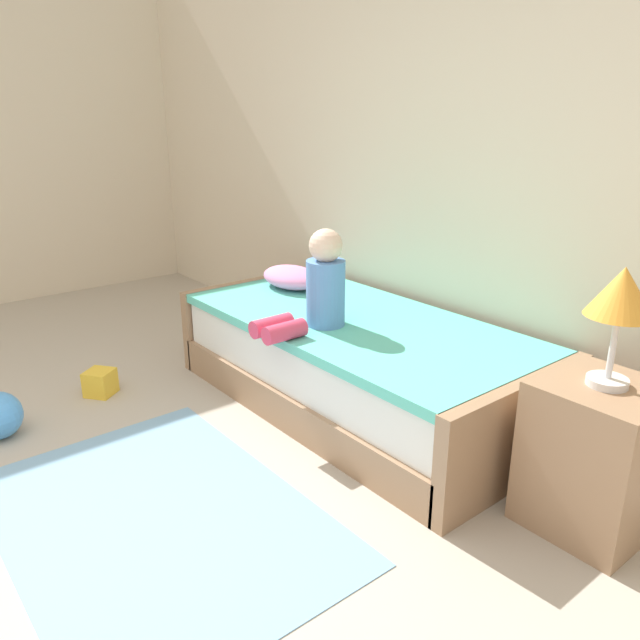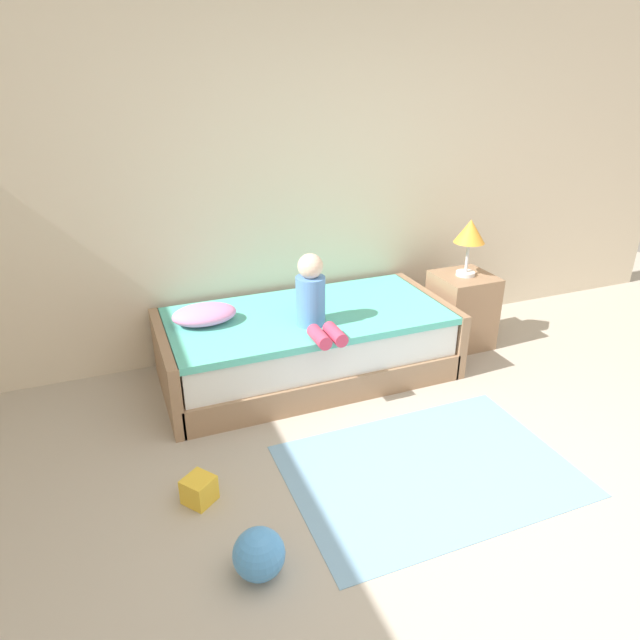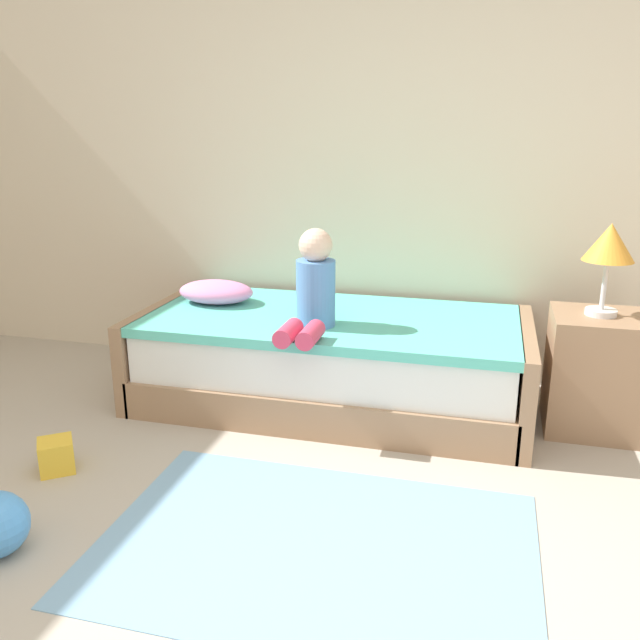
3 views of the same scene
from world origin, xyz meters
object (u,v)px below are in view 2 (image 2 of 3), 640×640
Objects in this scene: bed at (307,344)px; table_lamp at (470,234)px; pillow at (204,314)px; toy_block at (199,490)px; child_figure at (313,299)px; nightstand at (461,310)px; toy_ball at (259,554)px.

table_lamp is at bearing 0.79° from bed.
bed is 4.80× the size of pillow.
toy_block is (-2.36, -1.08, -0.86)m from table_lamp.
child_figure is at bearing -169.93° from table_lamp.
toy_block is (-0.30, -1.16, -0.49)m from pillow.
bed is 14.36× the size of toy_block.
toy_ball is (-2.20, -1.65, -0.18)m from nightstand.
nightstand is 1.33× the size of table_lamp.
table_lamp reaches higher than child_figure.
nightstand is 1.36× the size of pillow.
bed is 4.69× the size of table_lamp.
pillow reaches higher than nightstand.
nightstand is (1.35, 0.02, 0.05)m from bed.
toy_block is (-0.97, -0.83, -0.63)m from child_figure.
nightstand is at bearing -2.26° from pillow.
pillow is at bearing 177.74° from nightstand.
bed is 1.35m from nightstand.
nightstand is at bearing 10.07° from child_figure.
toy_block is at bearing 106.10° from toy_ball.
toy_block is at bearing -155.51° from nightstand.
child_figure reaches higher than toy_block.
table_lamp reaches higher than bed.
table_lamp is 3.06× the size of toy_block.
table_lamp is at bearing 36.91° from toy_ball.
bed is 1.52m from table_lamp.
bed is at bearing 46.29° from toy_block.
bed is at bearing -179.21° from table_lamp.
child_figure reaches higher than nightstand.
nightstand is 2.50× the size of toy_ball.
pillow is (-0.71, 0.10, 0.32)m from bed.
nightstand reaches higher than toy_ball.
pillow is (-0.67, 0.33, -0.14)m from child_figure.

